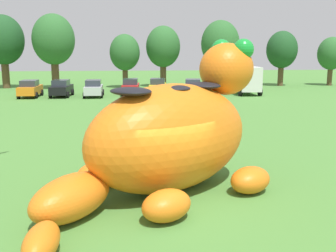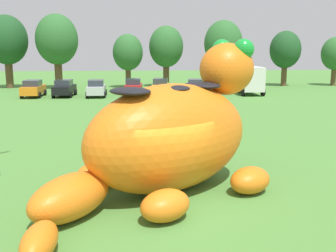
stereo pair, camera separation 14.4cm
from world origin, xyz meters
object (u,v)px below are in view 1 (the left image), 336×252
giant_inflatable_creature (171,136)px  car_black (61,88)px  car_orange (30,89)px  car_yellow (158,86)px  spectator_mid_field (176,124)px  car_white (193,87)px  car_red (131,87)px  car_silver (94,88)px  box_truck (244,79)px

giant_inflatable_creature → car_black: bearing=106.7°
car_orange → car_yellow: size_ratio=0.97×
spectator_mid_field → car_white: bearing=78.8°
car_red → car_yellow: same height
car_silver → car_red: same height
box_truck → spectator_mid_field: 23.96m
car_orange → car_silver: same height
car_white → giant_inflatable_creature: bearing=-100.3°
car_black → car_white: same height
car_silver → car_red: size_ratio=0.99×
car_yellow → spectator_mid_field: car_yellow is taller
giant_inflatable_creature → box_truck: size_ratio=1.36×
spectator_mid_field → car_yellow: bearing=88.8°
box_truck → spectator_mid_field: (-9.90, -21.80, -0.75)m
car_silver → box_truck: size_ratio=0.65×
car_silver → car_white: 10.21m
car_red → spectator_mid_field: car_red is taller
car_silver → spectator_mid_field: (6.16, -20.30, -0.01)m
car_red → car_white: size_ratio=0.97×
car_silver → box_truck: bearing=5.3°
car_orange → car_white: bearing=-0.3°
car_white → box_truck: bearing=12.7°
giant_inflatable_creature → car_silver: giant_inflatable_creature is taller
car_orange → box_truck: box_truck is taller
giant_inflatable_creature → car_red: (-1.38, 29.15, -1.01)m
giant_inflatable_creature → car_silver: size_ratio=2.10×
car_red → spectator_mid_field: size_ratio=2.45×
giant_inflatable_creature → car_orange: bearing=112.4°
car_red → car_white: 6.59m
car_silver → car_white: size_ratio=0.96×
car_orange → car_silver: size_ratio=0.99×
car_white → car_yellow: bearing=159.8°
car_yellow → spectator_mid_field: bearing=-91.2°
giant_inflatable_creature → car_red: size_ratio=2.08×
giant_inflatable_creature → car_orange: (-11.50, 27.94, -1.01)m
car_black → car_red: same height
car_red → car_white: bearing=-11.3°
car_orange → car_white: (16.57, -0.09, 0.00)m
car_yellow → car_white: same height
giant_inflatable_creature → car_white: 28.33m
car_orange → car_white: size_ratio=0.95×
car_white → car_silver: bearing=-179.0°
car_white → spectator_mid_field: car_white is taller
car_black → car_silver: size_ratio=1.01×
car_orange → car_black: 3.08m
car_black → car_orange: bearing=-177.0°
car_white → car_red: bearing=168.7°
car_black → car_yellow: same height
car_yellow → giant_inflatable_creature: bearing=-92.9°
car_yellow → car_white: bearing=-20.2°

